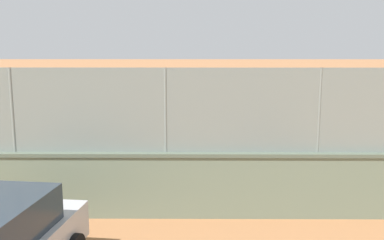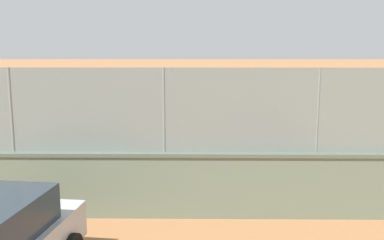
% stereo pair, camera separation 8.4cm
% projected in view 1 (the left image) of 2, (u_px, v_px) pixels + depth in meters
% --- Properties ---
extents(ground_plane, '(260.00, 260.00, 0.00)m').
position_uv_depth(ground_plane, '(156.00, 122.00, 21.21)').
color(ground_plane, '#A36B42').
extents(perimeter_wall, '(32.67, 0.47, 1.42)m').
position_uv_depth(perimeter_wall, '(18.00, 184.00, 9.16)').
color(perimeter_wall, slate).
rests_on(perimeter_wall, ground_plane).
extents(fence_panel_on_wall, '(32.09, 0.13, 1.78)m').
position_uv_depth(fence_panel_on_wall, '(13.00, 110.00, 8.90)').
color(fence_panel_on_wall, gray).
rests_on(fence_panel_on_wall, perimeter_wall).
extents(player_baseline_waiting, '(0.68, 1.21, 1.47)m').
position_uv_depth(player_baseline_waiting, '(180.00, 111.00, 18.80)').
color(player_baseline_waiting, navy).
rests_on(player_baseline_waiting, ground_plane).
extents(player_foreground_swinging, '(1.21, 0.73, 1.68)m').
position_uv_depth(player_foreground_swinging, '(271.00, 103.00, 20.55)').
color(player_foreground_swinging, navy).
rests_on(player_foreground_swinging, ground_plane).
extents(sports_ball, '(0.14, 0.14, 0.14)m').
position_uv_depth(sports_ball, '(182.00, 105.00, 16.75)').
color(sports_ball, '#3399D8').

